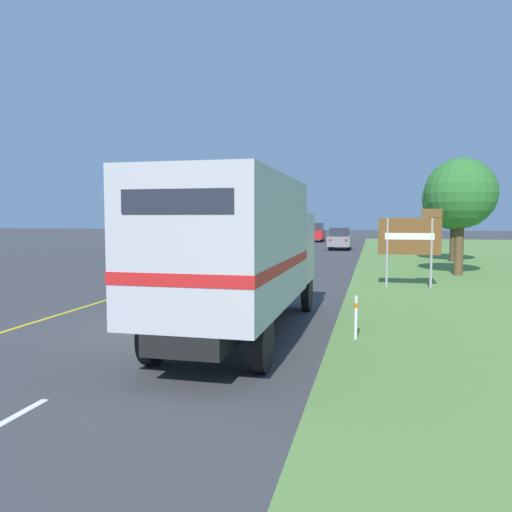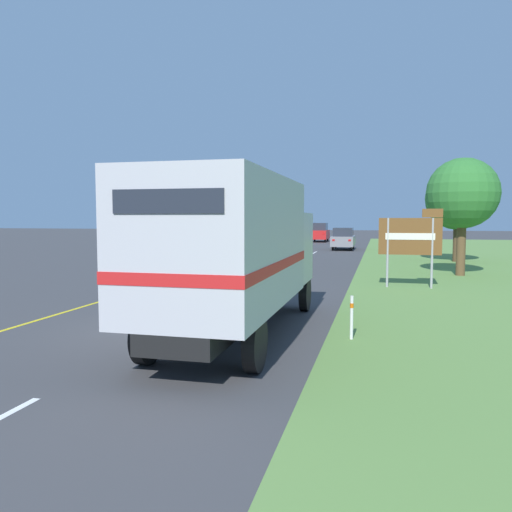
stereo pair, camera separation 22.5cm
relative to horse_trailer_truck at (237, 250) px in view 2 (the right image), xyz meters
The scene contains 15 objects.
ground_plane 2.64m from the horse_trailer_truck, behind, with size 200.00×200.00×0.00m, color #3D3D3F.
edge_line_yellow 20.62m from the horse_trailer_truck, 105.46° to the left, with size 0.12×70.48×0.01m, color yellow.
centre_dash_near 2.80m from the horse_trailer_truck, 151.34° to the left, with size 0.12×2.60×0.01m, color white.
centre_dash_mid_a 8.01m from the horse_trailer_truck, 103.19° to the left, with size 0.12×2.60×0.01m, color white.
centre_dash_mid_b 14.41m from the horse_trailer_truck, 97.14° to the left, with size 0.12×2.60×0.01m, color white.
centre_dash_far 20.93m from the horse_trailer_truck, 94.88° to the left, with size 0.12×2.60×0.01m, color white.
centre_dash_farthest 27.50m from the horse_trailer_truck, 93.71° to the left, with size 0.12×2.60×0.01m, color white.
horse_trailer_truck is the anchor object (origin of this frame).
lead_car_white 15.57m from the horse_trailer_truck, 104.31° to the left, with size 1.80×4.13×1.91m.
lead_car_grey_ahead 31.51m from the horse_trailer_truck, 89.83° to the left, with size 1.80×4.23×1.83m.
lead_car_red_ahead 45.12m from the horse_trailer_truck, 94.36° to the left, with size 1.80×4.11×2.10m.
highway_sign 9.96m from the horse_trailer_truck, 65.26° to the left, with size 2.29×0.09×2.97m.
roadside_tree_near 15.44m from the horse_trailer_truck, 64.39° to the left, with size 3.19×3.19×5.34m.
roadside_tree_mid 22.89m from the horse_trailer_truck, 70.78° to the left, with size 3.75×3.75×5.67m.
delineator_post 2.88m from the horse_trailer_truck, ahead, with size 0.08×0.08×0.95m.
Camera 2 is at (4.80, -10.68, 2.62)m, focal length 35.00 mm.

